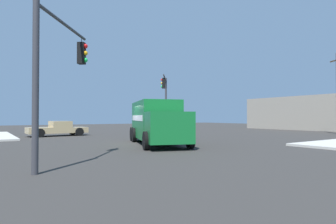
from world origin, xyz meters
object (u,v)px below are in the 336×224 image
(pickup_tan, at_px, (58,128))
(traffic_light_primary, at_px, (57,64))
(delivery_truck, at_px, (157,122))
(traffic_light_secondary, at_px, (165,96))

(pickup_tan, bearing_deg, traffic_light_primary, -12.70)
(traffic_light_primary, height_order, pickup_tan, traffic_light_primary)
(delivery_truck, xyz_separation_m, traffic_light_secondary, (-7.54, 5.62, 2.35))
(delivery_truck, height_order, traffic_light_primary, traffic_light_primary)
(traffic_light_primary, xyz_separation_m, traffic_light_secondary, (-12.58, 12.95, 0.15))
(traffic_light_primary, distance_m, traffic_light_secondary, 18.05)
(delivery_truck, bearing_deg, pickup_tan, -163.25)
(delivery_truck, distance_m, pickup_tan, 12.31)
(traffic_light_secondary, distance_m, pickup_tan, 10.55)
(delivery_truck, distance_m, traffic_light_primary, 9.17)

